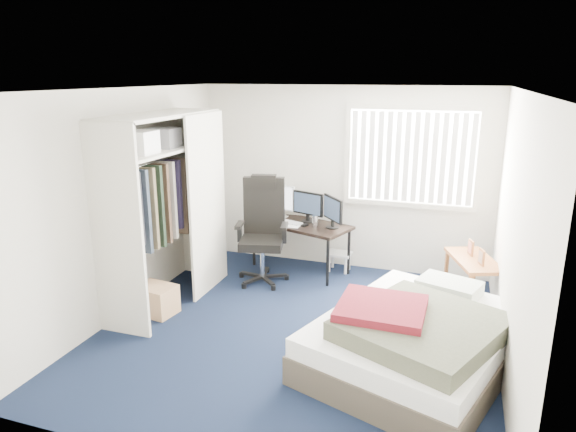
{
  "coord_description": "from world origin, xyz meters",
  "views": [
    {
      "loc": [
        1.48,
        -4.7,
        2.64
      ],
      "look_at": [
        -0.23,
        0.4,
        1.15
      ],
      "focal_mm": 32.0,
      "sensor_mm": 36.0,
      "label": 1
    }
  ],
  "objects_px": {
    "nightstand": "(474,264)",
    "bed": "(416,338)",
    "desk": "(302,220)",
    "office_chair": "(263,241)"
  },
  "relations": [
    {
      "from": "nightstand",
      "to": "office_chair",
      "type": "bearing_deg",
      "value": 179.94
    },
    {
      "from": "desk",
      "to": "office_chair",
      "type": "height_order",
      "value": "office_chair"
    },
    {
      "from": "desk",
      "to": "nightstand",
      "type": "relative_size",
      "value": 1.58
    },
    {
      "from": "office_chair",
      "to": "nightstand",
      "type": "height_order",
      "value": "office_chair"
    },
    {
      "from": "desk",
      "to": "nightstand",
      "type": "xyz_separation_m",
      "value": [
        2.23,
        -0.51,
        -0.2
      ]
    },
    {
      "from": "desk",
      "to": "bed",
      "type": "height_order",
      "value": "desk"
    },
    {
      "from": "desk",
      "to": "nightstand",
      "type": "distance_m",
      "value": 2.3
    },
    {
      "from": "desk",
      "to": "nightstand",
      "type": "height_order",
      "value": "desk"
    },
    {
      "from": "office_chair",
      "to": "nightstand",
      "type": "bearing_deg",
      "value": -0.06
    },
    {
      "from": "nightstand",
      "to": "bed",
      "type": "distance_m",
      "value": 1.62
    }
  ]
}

